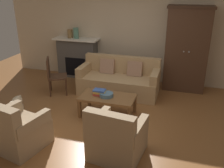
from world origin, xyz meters
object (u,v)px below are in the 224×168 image
at_px(fruit_bowl, 106,95).
at_px(mantel_vase_bronze, 70,34).
at_px(dog, 16,103).
at_px(couch, 119,80).
at_px(mantel_vase_jade, 76,33).
at_px(side_chair_wooden, 53,74).
at_px(fireplace, 78,57).
at_px(book_stack, 100,92).
at_px(armchair_near_left, 17,131).
at_px(coffee_table, 108,99).
at_px(armchair_near_right, 116,139).
at_px(armoire, 187,49).

height_order(fruit_bowl, mantel_vase_bronze, mantel_vase_bronze).
relative_size(fruit_bowl, dog, 0.50).
bearing_deg(couch, mantel_vase_jade, 151.82).
xyz_separation_m(fruit_bowl, side_chair_wooden, (-1.55, 0.68, 0.05)).
bearing_deg(couch, fireplace, 151.27).
relative_size(book_stack, armchair_near_left, 0.28).
distance_m(couch, side_chair_wooden, 1.60).
bearing_deg(armchair_near_left, mantel_vase_bronze, 100.32).
distance_m(coffee_table, armchair_near_right, 1.33).
bearing_deg(side_chair_wooden, armoire, 22.09).
relative_size(armoire, mantel_vase_jade, 7.18).
xyz_separation_m(armoire, fruit_bowl, (-1.45, -1.90, -0.58)).
height_order(mantel_vase_jade, armchair_near_left, mantel_vase_jade).
height_order(armchair_near_left, side_chair_wooden, side_chair_wooden).
bearing_deg(couch, book_stack, -94.96).
height_order(book_stack, mantel_vase_jade, mantel_vase_jade).
xyz_separation_m(coffee_table, book_stack, (-0.17, 0.02, 0.11)).
bearing_deg(coffee_table, mantel_vase_jade, 127.96).
bearing_deg(dog, coffee_table, 14.94).
height_order(fruit_bowl, book_stack, book_stack).
bearing_deg(armchair_near_right, fruit_bowl, 114.26).
relative_size(armoire, book_stack, 8.03).
bearing_deg(mantel_vase_bronze, mantel_vase_jade, 0.00).
distance_m(mantel_vase_jade, dog, 2.65).
bearing_deg(fruit_bowl, armchair_near_left, -126.18).
xyz_separation_m(book_stack, armchair_near_right, (0.70, -1.24, -0.16)).
relative_size(fireplace, coffee_table, 1.15).
height_order(mantel_vase_jade, dog, mantel_vase_jade).
bearing_deg(side_chair_wooden, coffee_table, -22.96).
height_order(couch, dog, couch).
bearing_deg(couch, fruit_bowl, -87.50).
bearing_deg(side_chair_wooden, mantel_vase_bronze, 95.53).
relative_size(coffee_table, side_chair_wooden, 1.22).
relative_size(armchair_near_right, dog, 1.60).
distance_m(couch, armchair_near_right, 2.47).
relative_size(fireplace, dog, 2.29).
height_order(couch, mantel_vase_jade, mantel_vase_jade).
height_order(book_stack, armchair_near_right, armchair_near_right).
distance_m(mantel_vase_jade, armchair_near_right, 3.89).
bearing_deg(dog, book_stack, 17.04).
bearing_deg(coffee_table, armchair_near_right, -66.82).
bearing_deg(fireplace, mantel_vase_bronze, -174.31).
xyz_separation_m(coffee_table, armchair_near_right, (0.52, -1.22, -0.05)).
xyz_separation_m(fireplace, book_stack, (1.35, -1.95, -0.09)).
relative_size(couch, book_stack, 7.50).
relative_size(fireplace, armchair_near_left, 1.37).
bearing_deg(armchair_near_left, fruit_bowl, 53.82).
bearing_deg(coffee_table, mantel_vase_bronze, 131.11).
height_order(couch, coffee_table, couch).
height_order(armoire, couch, armoire).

